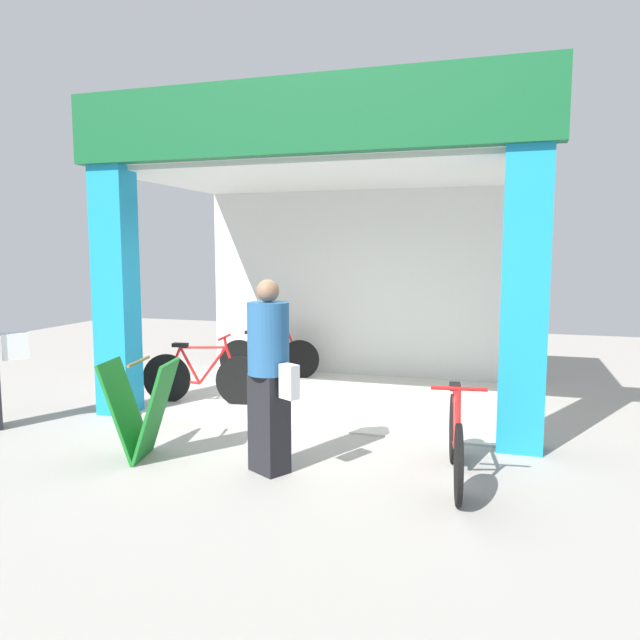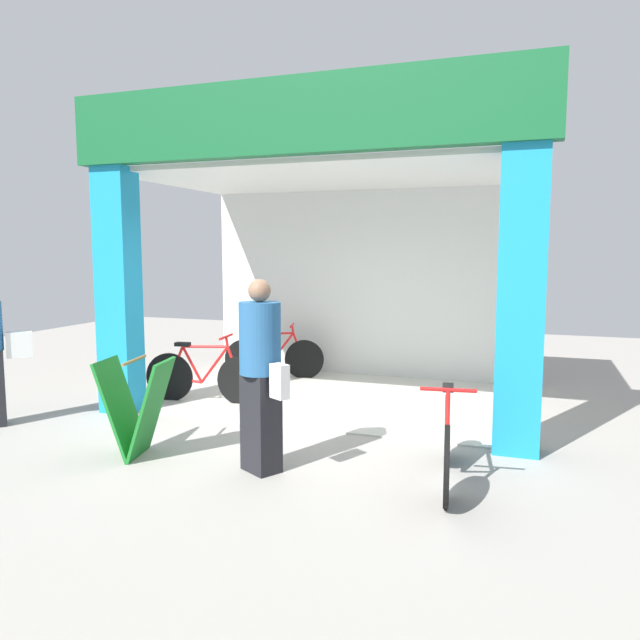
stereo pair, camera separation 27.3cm
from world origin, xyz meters
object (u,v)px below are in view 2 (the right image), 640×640
Objects in this scene: bicycle_inside_1 at (274,357)px; pedestrian_0 at (261,372)px; bicycle_inside_0 at (205,376)px; sandwich_board_sign at (136,408)px; bicycle_parked_0 at (447,442)px.

pedestrian_0 is at bearing -67.79° from bicycle_inside_1.
pedestrian_0 reaches higher than bicycle_inside_0.
pedestrian_0 is at bearing 1.83° from sandwich_board_sign.
bicycle_inside_0 is at bearing 131.25° from pedestrian_0.
pedestrian_0 is (-1.62, -0.29, 0.55)m from bicycle_parked_0.
pedestrian_0 is (1.32, 0.04, 0.43)m from sandwich_board_sign.
bicycle_inside_1 is 4.04m from pedestrian_0.
sandwich_board_sign is (0.20, -3.75, 0.14)m from bicycle_inside_1.
sandwich_board_sign is at bearing -178.17° from pedestrian_0.
sandwich_board_sign is at bearing -173.49° from bicycle_parked_0.
pedestrian_0 is (1.51, -3.71, 0.57)m from bicycle_inside_1.
sandwich_board_sign reaches higher than bicycle_inside_1.
bicycle_inside_1 is 3.76m from sandwich_board_sign.
bicycle_parked_0 is 1.68× the size of sandwich_board_sign.
bicycle_parked_0 is at bearing -26.78° from bicycle_inside_0.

